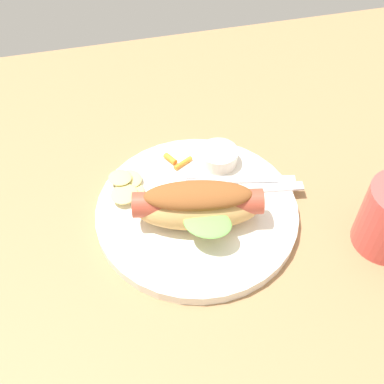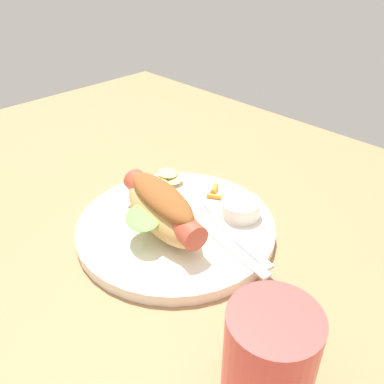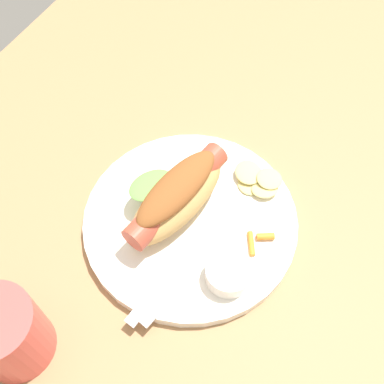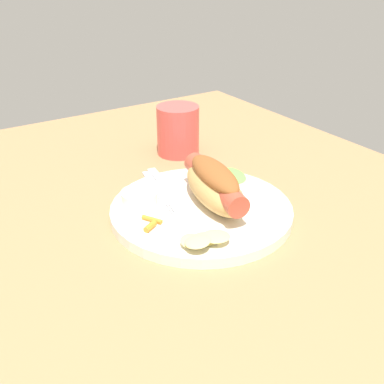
{
  "view_description": "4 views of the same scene",
  "coord_description": "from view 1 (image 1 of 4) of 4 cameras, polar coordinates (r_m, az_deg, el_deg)",
  "views": [
    {
      "loc": [
        6.57,
        40.63,
        51.52
      ],
      "look_at": [
        -2.96,
        1.68,
        5.46
      ],
      "focal_mm": 44.31,
      "sensor_mm": 36.0,
      "label": 1
    },
    {
      "loc": [
        -37.43,
        31.59,
        35.78
      ],
      "look_at": [
        -4.97,
        -0.54,
        6.35
      ],
      "focal_mm": 38.01,
      "sensor_mm": 36.0,
      "label": 2
    },
    {
      "loc": [
        -30.39,
        -12.51,
        54.52
      ],
      "look_at": [
        -2.98,
        1.51,
        6.55
      ],
      "focal_mm": 44.38,
      "sensor_mm": 36.0,
      "label": 3
    },
    {
      "loc": [
        47.26,
        -33.51,
        36.12
      ],
      "look_at": [
        -4.15,
        -0.05,
        4.19
      ],
      "focal_mm": 43.74,
      "sensor_mm": 36.0,
      "label": 4
    }
  ],
  "objects": [
    {
      "name": "ground_plane",
      "position": [
        0.67,
        -2.82,
        -2.99
      ],
      "size": [
        120.0,
        90.0,
        1.8
      ],
      "primitive_type": "cube",
      "color": "#9E754C"
    },
    {
      "name": "plate",
      "position": [
        0.65,
        0.59,
        -2.38
      ],
      "size": [
        27.52,
        27.52,
        1.6
      ],
      "primitive_type": "cylinder",
      "color": "white",
      "rests_on": "ground_plane"
    },
    {
      "name": "hot_dog",
      "position": [
        0.6,
        0.73,
        -1.54
      ],
      "size": [
        17.06,
        11.46,
        6.35
      ],
      "rotation": [
        0.0,
        0.0,
        6.08
      ],
      "color": "tan",
      "rests_on": "plate"
    },
    {
      "name": "sauce_ramekin",
      "position": [
        0.69,
        3.21,
        4.28
      ],
      "size": [
        5.57,
        5.57,
        2.37
      ],
      "primitive_type": "cylinder",
      "color": "white",
      "rests_on": "plate"
    },
    {
      "name": "fork",
      "position": [
        0.68,
        6.12,
        1.47
      ],
      "size": [
        15.51,
        4.68,
        0.4
      ],
      "rotation": [
        0.0,
        0.0,
        6.06
      ],
      "color": "silver",
      "rests_on": "plate"
    },
    {
      "name": "knife",
      "position": [
        0.67,
        7.33,
        0.33
      ],
      "size": [
        14.43,
        3.7,
        0.36
      ],
      "primitive_type": "cube",
      "rotation": [
        0.0,
        0.0,
        6.12
      ],
      "color": "silver",
      "rests_on": "plate"
    },
    {
      "name": "chips_pile",
      "position": [
        0.67,
        -7.88,
        0.73
      ],
      "size": [
        6.24,
        7.96,
        1.72
      ],
      "color": "#D6C977",
      "rests_on": "plate"
    },
    {
      "name": "carrot_garnish",
      "position": [
        0.7,
        -1.9,
        3.78
      ],
      "size": [
        4.13,
        3.45,
        0.89
      ],
      "color": "orange",
      "rests_on": "plate"
    }
  ]
}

